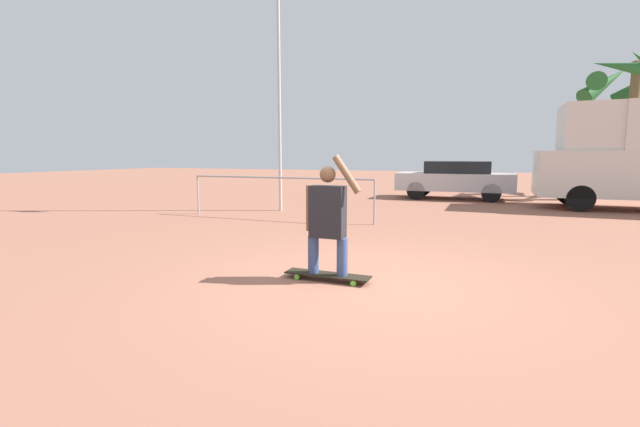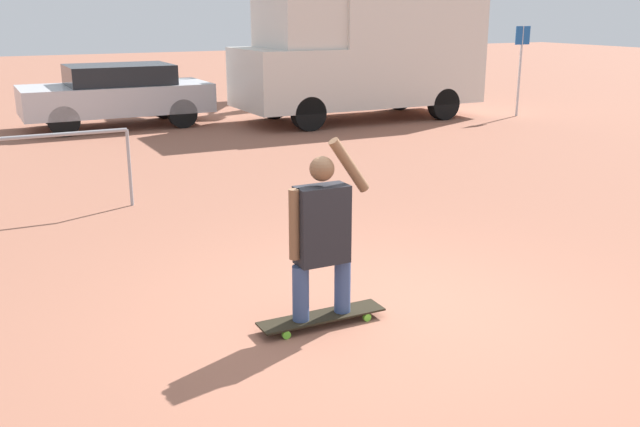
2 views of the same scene
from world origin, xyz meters
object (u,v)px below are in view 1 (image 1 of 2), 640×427
at_px(skateboard, 327,275).
at_px(flagpole, 281,59).
at_px(person_skateboarder, 327,215).
at_px(palm_tree_near_van, 635,81).
at_px(parked_car_silver, 456,179).

distance_m(skateboard, flagpole, 8.35).
bearing_deg(person_skateboarder, skateboard, -0.00).
height_order(skateboard, palm_tree_near_van, palm_tree_near_van).
distance_m(skateboard, person_skateboarder, 0.78).
distance_m(parked_car_silver, palm_tree_near_van, 8.03).
distance_m(person_skateboarder, palm_tree_near_van, 17.07).
bearing_deg(flagpole, palm_tree_near_van, 40.47).
bearing_deg(flagpole, person_skateboarder, -58.65).
xyz_separation_m(person_skateboarder, flagpole, (-3.75, 6.16, 3.44)).
bearing_deg(person_skateboarder, flagpole, 121.35).
relative_size(skateboard, palm_tree_near_van, 0.20).
bearing_deg(skateboard, palm_tree_near_van, 65.73).
relative_size(parked_car_silver, palm_tree_near_van, 0.75).
relative_size(person_skateboarder, parked_car_silver, 0.37).
xyz_separation_m(skateboard, parked_car_silver, (0.69, 11.63, 0.68)).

